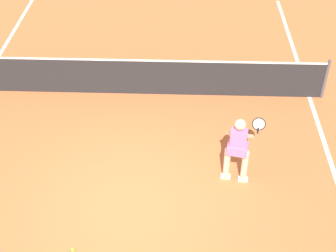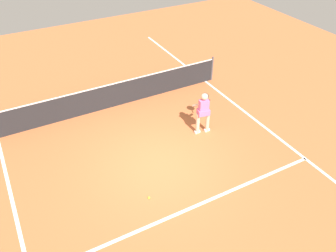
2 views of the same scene
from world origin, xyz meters
TOP-DOWN VIEW (x-y plane):
  - ground_plane at (0.00, 0.00)m, footprint 27.33×27.33m
  - service_line_marking at (0.00, -1.98)m, footprint 8.50×0.10m
  - sideline_left_marking at (-4.25, 0.00)m, footprint 0.10×19.03m
  - sideline_right_marking at (4.25, 0.00)m, footprint 0.10×19.03m
  - court_net at (0.00, 3.79)m, footprint 9.18×0.08m
  - tennis_player at (2.14, 0.81)m, footprint 0.90×0.90m
  - tennis_ball_near at (-0.87, -1.13)m, footprint 0.07×0.07m

SIDE VIEW (x-z plane):
  - ground_plane at x=0.00m, z-range 0.00..0.00m
  - service_line_marking at x=0.00m, z-range 0.00..0.01m
  - sideline_left_marking at x=-4.25m, z-range 0.00..0.01m
  - sideline_right_marking at x=4.25m, z-range 0.00..0.01m
  - tennis_ball_near at x=-0.87m, z-range 0.00..0.07m
  - court_net at x=0.00m, z-range -0.03..1.05m
  - tennis_player at x=2.14m, z-range 0.07..1.62m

